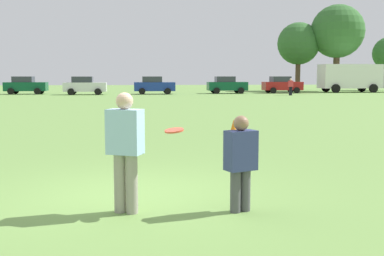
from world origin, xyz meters
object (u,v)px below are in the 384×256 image
at_px(player_thrower, 125,146).
at_px(parked_car_mid_right, 154,85).
at_px(player_defender, 241,159).
at_px(bystander_sideline_watcher, 291,86).
at_px(parked_car_far_right, 282,85).
at_px(parked_car_mid_left, 26,85).
at_px(box_truck, 355,77).
at_px(parked_car_center, 85,85).
at_px(traffic_cone, 234,127).
at_px(frisbee, 174,130).
at_px(parked_car_near_right, 227,85).

height_order(player_thrower, parked_car_mid_right, parked_car_mid_right).
xyz_separation_m(player_defender, bystander_sideline_watcher, (13.20, 37.89, 0.16)).
height_order(parked_car_far_right, bystander_sideline_watcher, parked_car_far_right).
height_order(player_thrower, parked_car_mid_left, parked_car_mid_left).
height_order(player_thrower, player_defender, player_thrower).
bearing_deg(parked_car_mid_right, box_truck, 6.60).
bearing_deg(parked_car_center, player_thrower, -82.92).
height_order(parked_car_mid_right, box_truck, box_truck).
xyz_separation_m(traffic_cone, parked_car_mid_left, (-14.77, 35.08, 0.69)).
relative_size(frisbee, parked_car_far_right, 0.07).
distance_m(parked_car_near_right, parked_car_far_right, 6.22).
height_order(traffic_cone, box_truck, box_truck).
relative_size(parked_car_near_right, parked_car_far_right, 1.00).
distance_m(player_defender, parked_car_mid_right, 42.57).
bearing_deg(parked_car_near_right, parked_car_far_right, 3.65).
xyz_separation_m(frisbee, traffic_cone, (2.65, 8.85, -0.94)).
relative_size(player_defender, parked_car_mid_left, 0.33).
xyz_separation_m(parked_car_mid_left, parked_car_mid_right, (13.20, -1.45, 0.00)).
bearing_deg(parked_car_mid_left, parked_car_center, -18.43).
bearing_deg(player_defender, parked_car_center, 99.23).
height_order(player_thrower, parked_car_far_right, parked_car_far_right).
xyz_separation_m(frisbee, parked_car_mid_right, (1.09, 42.48, -0.25)).
relative_size(parked_car_mid_right, bystander_sideline_watcher, 2.56).
distance_m(parked_car_mid_left, parked_car_center, 6.57).
height_order(traffic_cone, bystander_sideline_watcher, bystander_sideline_watcher).
xyz_separation_m(player_thrower, parked_car_mid_left, (-11.43, 43.89, -0.04)).
bearing_deg(traffic_cone, player_thrower, -110.75).
relative_size(player_thrower, frisbee, 6.23).
height_order(box_truck, bystander_sideline_watcher, box_truck).
height_order(player_defender, parked_car_mid_right, parked_car_mid_right).
height_order(player_defender, parked_car_center, parked_car_center).
relative_size(parked_car_mid_left, parked_car_center, 1.00).
height_order(traffic_cone, parked_car_near_right, parked_car_near_right).
relative_size(parked_car_center, parked_car_mid_right, 1.00).
relative_size(parked_car_mid_left, parked_car_mid_right, 1.00).
xyz_separation_m(parked_car_mid_left, box_truck, (36.22, 1.21, 0.83)).
xyz_separation_m(parked_car_mid_left, parked_car_near_right, (21.00, -0.58, 0.00)).
bearing_deg(frisbee, player_defender, -5.15).
xyz_separation_m(parked_car_near_right, box_truck, (15.21, 1.80, 0.83)).
relative_size(frisbee, parked_car_mid_left, 0.07).
bearing_deg(parked_car_far_right, parked_car_near_right, -176.35).
xyz_separation_m(player_defender, parked_car_mid_left, (-13.05, 44.01, 0.16)).
bearing_deg(player_thrower, traffic_cone, 69.25).
bearing_deg(bystander_sideline_watcher, box_truck, 36.35).
bearing_deg(parked_car_mid_right, player_defender, -90.20).
distance_m(player_thrower, parked_car_mid_right, 42.48).
distance_m(traffic_cone, parked_car_center, 34.09).
height_order(traffic_cone, parked_car_mid_left, parked_car_mid_left).
bearing_deg(player_defender, bystander_sideline_watcher, 70.80).
xyz_separation_m(parked_car_center, parked_car_near_right, (14.77, 1.50, 0.00)).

